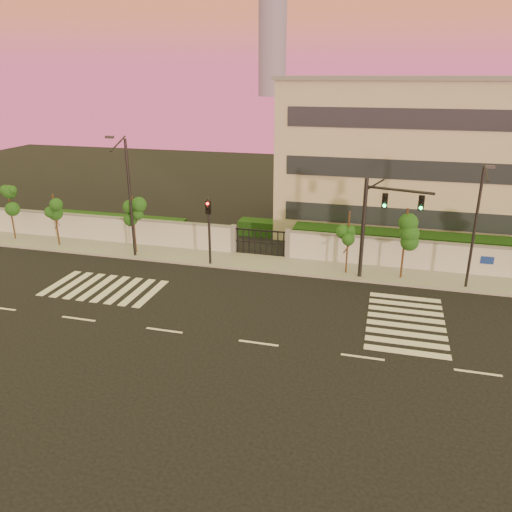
% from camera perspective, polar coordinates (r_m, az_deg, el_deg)
% --- Properties ---
extents(ground, '(120.00, 120.00, 0.00)m').
position_cam_1_polar(ground, '(24.74, 0.29, -9.93)').
color(ground, black).
rests_on(ground, ground).
extents(sidewalk, '(60.00, 3.00, 0.15)m').
position_cam_1_polar(sidewalk, '(34.00, 4.77, -1.20)').
color(sidewalk, gray).
rests_on(sidewalk, ground).
extents(perimeter_wall, '(60.00, 0.36, 2.20)m').
position_cam_1_polar(perimeter_wall, '(35.03, 5.43, 1.16)').
color(perimeter_wall, '#B9BCC1').
rests_on(perimeter_wall, ground).
extents(hedge_row, '(41.00, 4.25, 1.80)m').
position_cam_1_polar(hedge_row, '(37.54, 7.72, 1.97)').
color(hedge_row, black).
rests_on(hedge_row, ground).
extents(institutional_building, '(24.40, 12.40, 12.25)m').
position_cam_1_polar(institutional_building, '(43.32, 19.88, 10.66)').
color(institutional_building, '#B3AD97').
rests_on(institutional_building, ground).
extents(road_markings, '(57.00, 7.62, 0.02)m').
position_cam_1_polar(road_markings, '(28.31, -0.89, -5.82)').
color(road_markings, silver).
rests_on(road_markings, ground).
extents(street_tree_a, '(1.39, 1.10, 4.39)m').
position_cam_1_polar(street_tree_a, '(43.01, -26.37, 5.72)').
color(street_tree_a, '#382314').
rests_on(street_tree_a, ground).
extents(street_tree_b, '(1.57, 1.25, 4.09)m').
position_cam_1_polar(street_tree_b, '(40.05, -22.02, 5.09)').
color(street_tree_b, '#382314').
rests_on(street_tree_b, ground).
extents(street_tree_c, '(1.41, 1.12, 4.36)m').
position_cam_1_polar(street_tree_c, '(36.57, -13.85, 4.98)').
color(street_tree_c, '#382314').
rests_on(street_tree_c, ground).
extents(street_tree_d, '(1.36, 1.08, 4.29)m').
position_cam_1_polar(street_tree_d, '(32.22, 10.58, 3.10)').
color(street_tree_d, '#382314').
rests_on(street_tree_d, ground).
extents(street_tree_e, '(1.61, 1.28, 4.70)m').
position_cam_1_polar(street_tree_e, '(32.17, 16.79, 3.12)').
color(street_tree_e, '#382314').
rests_on(street_tree_e, ground).
extents(traffic_signal_main, '(4.07, 1.19, 6.51)m').
position_cam_1_polar(traffic_signal_main, '(31.49, 13.73, 4.30)').
color(traffic_signal_main, black).
rests_on(traffic_signal_main, ground).
extents(traffic_signal_secondary, '(0.37, 0.35, 4.75)m').
position_cam_1_polar(traffic_signal_secondary, '(33.44, -5.41, 3.74)').
color(traffic_signal_secondary, black).
rests_on(traffic_signal_secondary, ground).
extents(streetlight_west, '(0.52, 2.10, 8.75)m').
position_cam_1_polar(streetlight_west, '(35.41, -14.38, 6.98)').
color(streetlight_west, black).
rests_on(streetlight_west, ground).
extents(streetlight_east, '(0.47, 1.88, 7.82)m').
position_cam_1_polar(streetlight_east, '(31.72, 23.84, 3.46)').
color(streetlight_east, black).
rests_on(streetlight_east, ground).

